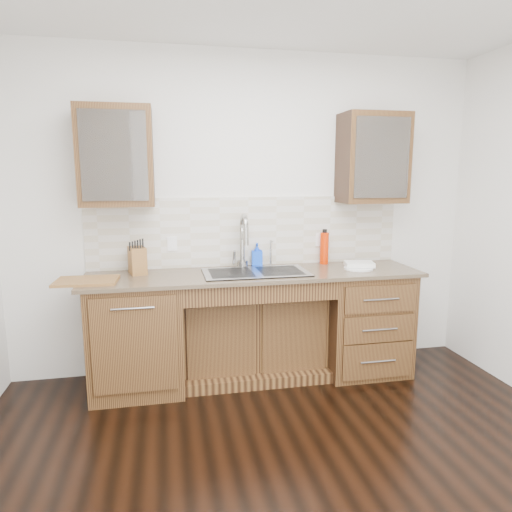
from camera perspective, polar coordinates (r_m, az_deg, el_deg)
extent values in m
cube|color=black|center=(2.83, 6.39, -27.96)|extent=(4.00, 3.50, 0.10)
cube|color=white|center=(3.99, -1.15, 5.25)|extent=(4.00, 0.10, 2.70)
cube|color=#593014|center=(3.77, -14.62, -9.57)|extent=(0.70, 0.62, 0.88)
cube|color=#593014|center=(3.94, -0.38, -9.72)|extent=(1.20, 0.44, 0.70)
cube|color=#593014|center=(4.11, 13.09, -7.82)|extent=(0.70, 0.62, 0.88)
cube|color=#84705B|center=(3.69, -0.08, -2.30)|extent=(2.70, 0.65, 0.03)
cube|color=beige|center=(3.94, -0.98, 3.08)|extent=(2.70, 0.02, 0.59)
cube|color=#9E9EA5|center=(3.69, -0.03, -3.41)|extent=(0.84, 0.46, 0.19)
cylinder|color=#999993|center=(3.85, -1.73, 1.46)|extent=(0.04, 0.04, 0.40)
cylinder|color=#999993|center=(3.92, 1.85, 0.44)|extent=(0.02, 0.02, 0.24)
cube|color=#593014|center=(3.71, -17.07, 11.78)|extent=(0.55, 0.34, 0.75)
cube|color=#593014|center=(4.09, 14.36, 11.73)|extent=(0.55, 0.34, 0.75)
cube|color=white|center=(3.88, -10.43, 1.52)|extent=(0.08, 0.01, 0.12)
cube|color=white|center=(4.11, 8.01, 2.07)|extent=(0.08, 0.01, 0.12)
imported|color=blue|center=(3.94, 0.13, 0.18)|extent=(0.10, 0.10, 0.20)
cylinder|color=red|center=(4.07, 8.53, 0.97)|extent=(0.08, 0.08, 0.28)
cylinder|color=white|center=(3.91, 12.69, -1.51)|extent=(0.32, 0.32, 0.01)
cube|color=white|center=(3.96, 12.78, -0.99)|extent=(0.27, 0.22, 0.04)
cube|color=brown|center=(3.75, -14.61, -0.54)|extent=(0.16, 0.22, 0.21)
cube|color=#975D3B|center=(3.58, -20.42, -2.93)|extent=(0.45, 0.33, 0.02)
imported|color=silver|center=(3.71, -17.66, 10.95)|extent=(0.16, 0.16, 0.10)
imported|color=silver|center=(3.70, -15.59, 11.09)|extent=(0.13, 0.13, 0.10)
imported|color=white|center=(4.07, 13.67, 11.00)|extent=(0.15, 0.15, 0.09)
imported|color=white|center=(4.13, 15.42, 10.89)|extent=(0.12, 0.12, 0.09)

